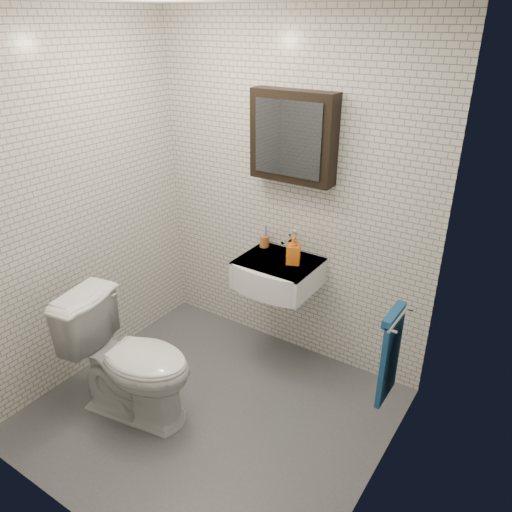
# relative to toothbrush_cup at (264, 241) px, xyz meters

# --- Properties ---
(ground) EXTENTS (2.20, 2.00, 0.01)m
(ground) POSITION_rel_toothbrush_cup_xyz_m (0.16, -0.92, -0.89)
(ground) COLOR #4D5055
(ground) RESTS_ON ground
(room_shell) EXTENTS (2.22, 2.02, 2.51)m
(room_shell) POSITION_rel_toothbrush_cup_xyz_m (0.16, -0.92, 0.57)
(room_shell) COLOR silver
(room_shell) RESTS_ON ground
(washbasin) EXTENTS (0.55, 0.50, 0.20)m
(washbasin) POSITION_rel_toothbrush_cup_xyz_m (0.21, -0.19, -0.14)
(washbasin) COLOR white
(washbasin) RESTS_ON room_shell
(faucet) EXTENTS (0.06, 0.20, 0.15)m
(faucet) POSITION_rel_toothbrush_cup_xyz_m (0.21, 0.01, 0.02)
(faucet) COLOR silver
(faucet) RESTS_ON washbasin
(mirror_cabinet) EXTENTS (0.60, 0.15, 0.60)m
(mirror_cabinet) POSITION_rel_toothbrush_cup_xyz_m (0.21, 0.01, 0.80)
(mirror_cabinet) COLOR black
(mirror_cabinet) RESTS_ON room_shell
(towel_rail) EXTENTS (0.09, 0.30, 0.58)m
(towel_rail) POSITION_rel_toothbrush_cup_xyz_m (1.21, -0.57, -0.17)
(towel_rail) COLOR silver
(towel_rail) RESTS_ON room_shell
(toothbrush_cup) EXTENTS (0.08, 0.08, 0.19)m
(toothbrush_cup) POSITION_rel_toothbrush_cup_xyz_m (0.00, 0.00, 0.00)
(toothbrush_cup) COLOR #AF602B
(toothbrush_cup) RESTS_ON washbasin
(soap_bottle) EXTENTS (0.12, 0.12, 0.21)m
(soap_bottle) POSITION_rel_toothbrush_cup_xyz_m (0.32, -0.12, 0.05)
(soap_bottle) COLOR orange
(soap_bottle) RESTS_ON washbasin
(toilet) EXTENTS (0.90, 0.61, 0.85)m
(toilet) POSITION_rel_toothbrush_cup_xyz_m (-0.27, -1.17, -0.47)
(toilet) COLOR white
(toilet) RESTS_ON ground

